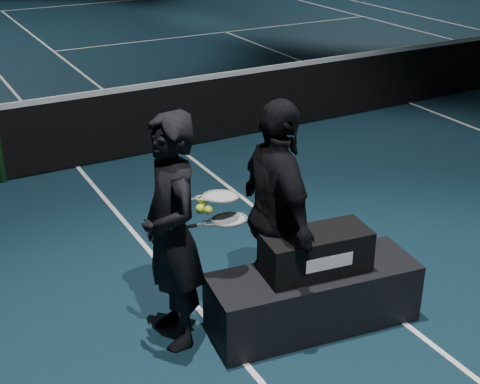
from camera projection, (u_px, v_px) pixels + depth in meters
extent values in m
plane|color=black|center=(410.00, 103.00, 10.81)|extent=(36.00, 36.00, 0.00)
cube|color=black|center=(413.00, 76.00, 10.62)|extent=(12.80, 0.02, 0.86)
cube|color=white|center=(416.00, 47.00, 10.42)|extent=(12.80, 0.03, 0.07)
cube|color=black|center=(313.00, 298.00, 5.33)|extent=(1.74, 0.78, 0.50)
cube|color=black|center=(316.00, 252.00, 5.15)|extent=(0.88, 0.47, 0.34)
cube|color=white|center=(330.00, 263.00, 5.01)|extent=(0.39, 0.06, 0.11)
imported|color=black|center=(172.00, 233.00, 4.90)|extent=(0.47, 0.69, 1.85)
imported|color=black|center=(278.00, 214.00, 5.18)|extent=(0.58, 1.13, 1.85)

